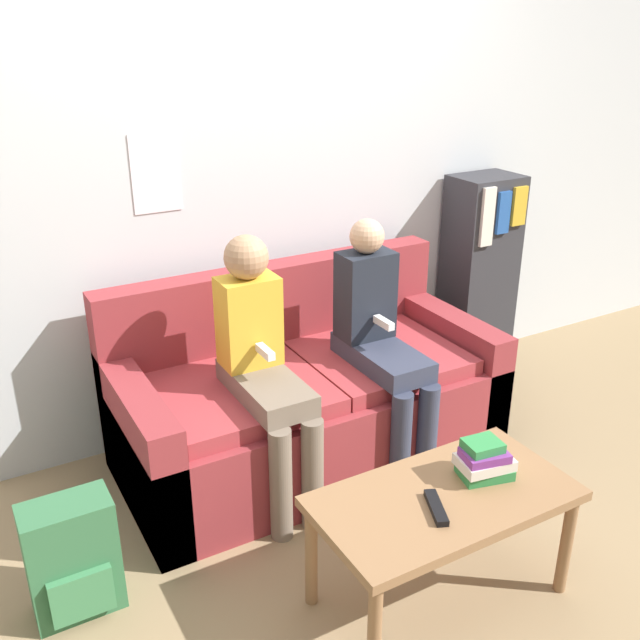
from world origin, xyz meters
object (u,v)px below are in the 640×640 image
object	(u,v)px
person_left	(263,361)
tv_remote	(436,508)
person_right	(380,337)
bookshelf	(478,276)
couch	(305,399)
backpack	(73,559)
coffee_table	(444,508)

from	to	relation	value
person_left	tv_remote	size ratio (longest dim) A/B	6.59
person_right	bookshelf	size ratio (longest dim) A/B	0.99
couch	backpack	world-z (taller)	couch
person_right	backpack	distance (m)	1.51
coffee_table	bookshelf	size ratio (longest dim) A/B	0.78
couch	person_left	world-z (taller)	person_left
couch	person_right	xyz separation A→B (m)	(0.27, -0.20, 0.33)
coffee_table	tv_remote	distance (m)	0.12
person_right	tv_remote	world-z (taller)	person_right
couch	coffee_table	distance (m)	1.04
couch	person_right	world-z (taller)	person_right
person_right	tv_remote	bearing A→B (deg)	-112.92
person_right	tv_remote	distance (m)	0.98
couch	coffee_table	world-z (taller)	couch
couch	backpack	xyz separation A→B (m)	(-1.15, -0.46, -0.08)
person_right	bookshelf	distance (m)	1.13
couch	person_right	distance (m)	0.47
tv_remote	bookshelf	distance (m)	1.98
couch	person_left	size ratio (longest dim) A/B	1.51
couch	backpack	distance (m)	1.24
bookshelf	couch	bearing A→B (deg)	-166.24
coffee_table	person_left	xyz separation A→B (m)	(-0.27, 0.84, 0.26)
backpack	tv_remote	bearing A→B (deg)	-30.81
coffee_table	person_left	distance (m)	0.92
coffee_table	person_right	size ratio (longest dim) A/B	0.79
bookshelf	backpack	world-z (taller)	bookshelf
couch	person_left	xyz separation A→B (m)	(-0.30, -0.19, 0.35)
coffee_table	bookshelf	bearing A→B (deg)	45.82
person_left	bookshelf	world-z (taller)	bookshelf
couch	person_right	bearing A→B (deg)	-35.67
bookshelf	person_left	bearing A→B (deg)	-162.29
person_left	tv_remote	bearing A→B (deg)	-78.06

